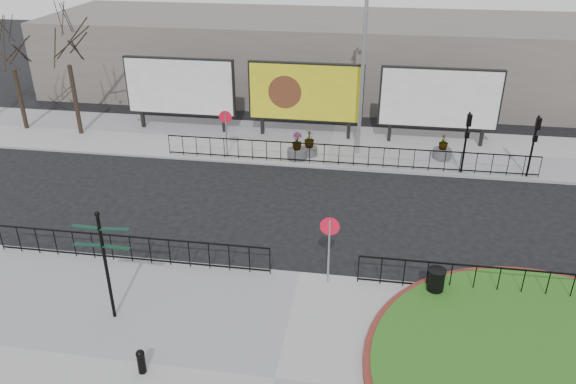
% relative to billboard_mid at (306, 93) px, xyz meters
% --- Properties ---
extents(ground, '(90.00, 90.00, 0.00)m').
position_rel_billboard_mid_xyz_m(ground, '(1.50, -12.97, -2.60)').
color(ground, black).
rests_on(ground, ground).
extents(pavement_near, '(30.00, 10.00, 0.12)m').
position_rel_billboard_mid_xyz_m(pavement_near, '(1.50, -17.97, -2.54)').
color(pavement_near, gray).
rests_on(pavement_near, ground).
extents(pavement_far, '(44.00, 6.00, 0.12)m').
position_rel_billboard_mid_xyz_m(pavement_far, '(1.50, -0.97, -2.54)').
color(pavement_far, gray).
rests_on(pavement_far, ground).
extents(brick_edge, '(10.40, 10.40, 0.18)m').
position_rel_billboard_mid_xyz_m(brick_edge, '(9.00, -16.97, -2.39)').
color(brick_edge, maroon).
rests_on(brick_edge, pavement_near).
extents(grass_lawn, '(10.00, 10.00, 0.22)m').
position_rel_billboard_mid_xyz_m(grass_lawn, '(9.00, -16.97, -2.37)').
color(grass_lawn, '#284D14').
rests_on(grass_lawn, pavement_near).
extents(railing_near_left, '(10.00, 0.10, 1.10)m').
position_rel_billboard_mid_xyz_m(railing_near_left, '(-4.50, -13.27, -1.93)').
color(railing_near_left, black).
rests_on(railing_near_left, pavement_near).
extents(railing_near_right, '(9.00, 0.10, 1.10)m').
position_rel_billboard_mid_xyz_m(railing_near_right, '(8.00, -13.27, -1.93)').
color(railing_near_right, black).
rests_on(railing_near_right, pavement_near).
extents(railing_far, '(18.00, 0.10, 1.10)m').
position_rel_billboard_mid_xyz_m(railing_far, '(2.50, -3.67, -1.93)').
color(railing_far, black).
rests_on(railing_far, pavement_far).
extents(speed_sign_far, '(0.64, 0.07, 2.47)m').
position_rel_billboard_mid_xyz_m(speed_sign_far, '(-3.50, -3.57, -0.68)').
color(speed_sign_far, gray).
rests_on(speed_sign_far, pavement_far).
extents(speed_sign_near, '(0.64, 0.07, 2.47)m').
position_rel_billboard_mid_xyz_m(speed_sign_near, '(2.50, -13.37, -0.68)').
color(speed_sign_near, gray).
rests_on(speed_sign_near, pavement_near).
extents(billboard_left, '(6.20, 0.31, 4.10)m').
position_rel_billboard_mid_xyz_m(billboard_left, '(-7.00, 0.00, 0.00)').
color(billboard_left, black).
rests_on(billboard_left, pavement_far).
extents(billboard_mid, '(6.20, 0.31, 4.10)m').
position_rel_billboard_mid_xyz_m(billboard_mid, '(0.00, 0.00, 0.00)').
color(billboard_mid, black).
rests_on(billboard_mid, pavement_far).
extents(billboard_right, '(6.20, 0.31, 4.10)m').
position_rel_billboard_mid_xyz_m(billboard_right, '(7.00, 0.00, 0.00)').
color(billboard_right, black).
rests_on(billboard_right, pavement_far).
extents(lamp_post, '(0.74, 0.18, 9.23)m').
position_rel_billboard_mid_xyz_m(lamp_post, '(3.01, -1.97, 2.23)').
color(lamp_post, gray).
rests_on(lamp_post, pavement_far).
extents(signal_pole_a, '(0.22, 0.26, 3.00)m').
position_rel_billboard_mid_xyz_m(signal_pole_a, '(8.00, -3.63, -0.50)').
color(signal_pole_a, black).
rests_on(signal_pole_a, pavement_far).
extents(signal_pole_b, '(0.22, 0.26, 3.00)m').
position_rel_billboard_mid_xyz_m(signal_pole_b, '(11.00, -3.63, -0.50)').
color(signal_pole_b, black).
rests_on(signal_pole_b, pavement_far).
extents(tree_left, '(2.00, 2.00, 7.00)m').
position_rel_billboard_mid_xyz_m(tree_left, '(-12.50, -1.47, 1.02)').
color(tree_left, '#2D2119').
rests_on(tree_left, pavement_far).
extents(tree_mid, '(2.00, 2.00, 6.20)m').
position_rel_billboard_mid_xyz_m(tree_mid, '(-16.00, -1.17, 0.62)').
color(tree_mid, '#2D2119').
rests_on(tree_mid, pavement_far).
extents(building_backdrop, '(40.00, 10.00, 5.00)m').
position_rel_billboard_mid_xyz_m(building_backdrop, '(1.50, 9.03, -0.10)').
color(building_backdrop, '#635D56').
rests_on(building_backdrop, ground).
extents(fingerpost_sign, '(1.73, 0.28, 3.70)m').
position_rel_billboard_mid_xyz_m(fingerpost_sign, '(-3.85, -16.20, -0.25)').
color(fingerpost_sign, black).
rests_on(fingerpost_sign, pavement_near).
extents(bollard, '(0.25, 0.25, 0.76)m').
position_rel_billboard_mid_xyz_m(bollard, '(-2.10, -18.29, -2.07)').
color(bollard, black).
rests_on(bollard, pavement_near).
extents(litter_bin, '(0.59, 0.59, 0.97)m').
position_rel_billboard_mid_xyz_m(litter_bin, '(6.00, -13.57, -1.99)').
color(litter_bin, black).
rests_on(litter_bin, pavement_near).
extents(planter_a, '(0.97, 0.97, 1.38)m').
position_rel_billboard_mid_xyz_m(planter_a, '(-0.00, -3.17, -2.02)').
color(planter_a, '#4C4C4F').
rests_on(planter_a, pavement_far).
extents(planter_b, '(0.84, 0.84, 1.37)m').
position_rel_billboard_mid_xyz_m(planter_b, '(0.55, -2.62, -1.95)').
color(planter_b, '#4C4C4F').
rests_on(planter_b, pavement_far).
extents(planter_c, '(0.92, 0.92, 1.32)m').
position_rel_billboard_mid_xyz_m(planter_c, '(7.23, -1.97, -2.03)').
color(planter_c, '#4C4C4F').
rests_on(planter_c, pavement_far).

